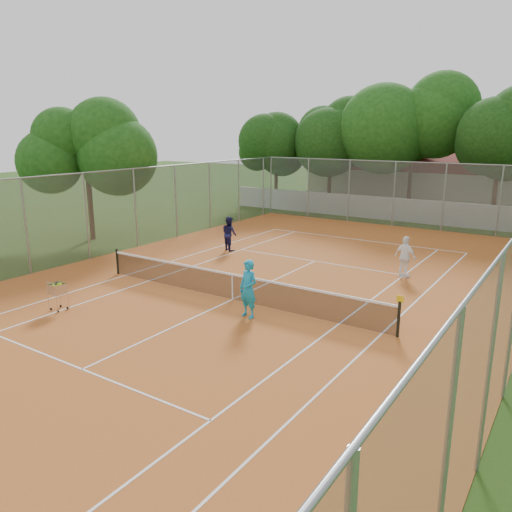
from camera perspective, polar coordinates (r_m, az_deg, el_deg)
The scene contains 12 objects.
ground at distance 17.78m, azimuth -2.68°, elevation -5.06°, with size 120.00×120.00×0.00m, color #1F3B10.
court_pad at distance 17.77m, azimuth -2.68°, elevation -5.02°, with size 18.00×34.00×0.02m, color #AF5A22.
court_lines at distance 17.77m, azimuth -2.68°, elevation -4.99°, with size 10.98×23.78×0.01m, color white.
tennis_net at distance 17.62m, azimuth -2.70°, elevation -3.49°, with size 11.88×0.10×0.98m, color black.
perimeter_fence at distance 17.22m, azimuth -2.76°, elevation 1.24°, with size 18.00×34.00×4.00m, color slate.
boundary_wall at distance 34.39m, azimuth 16.41°, elevation 5.07°, with size 26.00×0.30×1.50m, color silver.
clubhouse at distance 44.31m, azimuth 18.00°, elevation 8.77°, with size 16.40×9.00×4.40m, color beige.
tropical_trees at distance 36.89m, azimuth 18.31°, elevation 12.16°, with size 29.00×19.00×10.00m, color black.
player_near at distance 15.87m, azimuth -0.89°, elevation -3.78°, with size 0.69×0.45×1.88m, color #1694C1.
player_far_left at distance 24.81m, azimuth -3.06°, elevation 2.58°, with size 0.83×0.65×1.70m, color #171746.
player_far_right at distance 21.07m, azimuth 16.68°, elevation -0.11°, with size 1.00×0.41×1.70m, color white.
ball_hopper at distance 17.83m, azimuth -21.69°, elevation -4.24°, with size 0.49×0.49×1.01m, color silver.
Camera 1 is at (9.96, -13.51, 5.85)m, focal length 35.00 mm.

